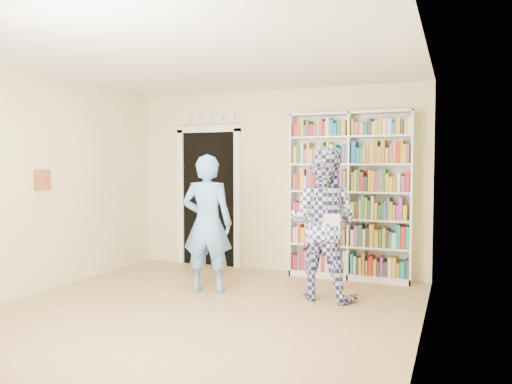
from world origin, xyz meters
TOP-DOWN VIEW (x-y plane):
  - floor at (0.00, 0.00)m, footprint 5.00×5.00m
  - ceiling at (0.00, 0.00)m, footprint 5.00×5.00m
  - wall_back at (0.00, 2.50)m, footprint 4.50×0.00m
  - wall_left at (-2.25, 0.00)m, footprint 0.00×5.00m
  - wall_right at (2.25, 0.00)m, footprint 0.00×5.00m
  - bookshelf at (1.17, 2.34)m, footprint 1.68×0.31m
  - doorway at (-1.10, 2.48)m, footprint 1.10×0.08m
  - wall_art at (-2.23, 0.20)m, footprint 0.03×0.25m
  - man_blue at (-0.33, 0.95)m, footprint 0.70×0.53m
  - man_plaid at (1.08, 1.18)m, footprint 0.95×0.78m
  - paper_sheet at (1.24, 0.94)m, footprint 0.18×0.08m

SIDE VIEW (x-z plane):
  - floor at x=0.00m, z-range 0.00..0.00m
  - man_blue at x=-0.33m, z-range 0.00..1.71m
  - man_plaid at x=1.08m, z-range 0.00..1.78m
  - paper_sheet at x=1.24m, z-range 0.77..1.04m
  - bookshelf at x=1.17m, z-range 0.01..2.32m
  - doorway at x=-1.10m, z-range -0.04..2.39m
  - wall_back at x=0.00m, z-range -0.90..3.60m
  - wall_left at x=-2.25m, z-range -1.15..3.85m
  - wall_right at x=2.25m, z-range -1.15..3.85m
  - wall_art at x=-2.23m, z-range 1.27..1.52m
  - ceiling at x=0.00m, z-range 2.70..2.70m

